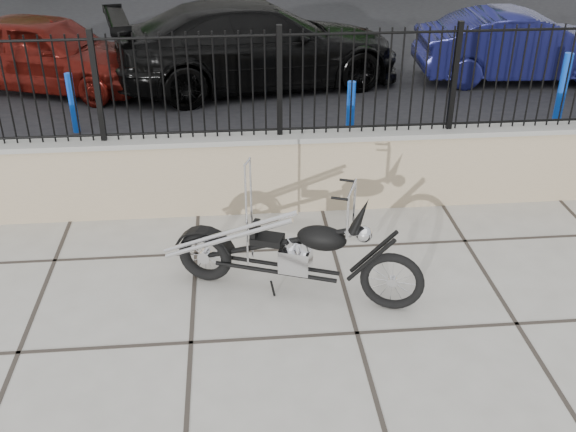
# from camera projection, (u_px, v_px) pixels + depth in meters

# --- Properties ---
(ground_plane) EXTENTS (90.00, 90.00, 0.00)m
(ground_plane) POSITION_uv_depth(u_px,v_px,m) (191.00, 343.00, 6.00)
(ground_plane) COLOR #99968E
(ground_plane) RESTS_ON ground
(parking_lot) EXTENTS (30.00, 30.00, 0.00)m
(parking_lot) POSITION_uv_depth(u_px,v_px,m) (209.00, 23.00, 16.91)
(parking_lot) COLOR black
(parking_lot) RESTS_ON ground
(retaining_wall) EXTENTS (14.00, 0.36, 0.96)m
(retaining_wall) POSITION_uv_depth(u_px,v_px,m) (196.00, 175.00, 7.95)
(retaining_wall) COLOR gray
(retaining_wall) RESTS_ON ground_plane
(iron_fence) EXTENTS (14.00, 0.08, 1.20)m
(iron_fence) POSITION_uv_depth(u_px,v_px,m) (189.00, 86.00, 7.43)
(iron_fence) COLOR black
(iron_fence) RESTS_ON retaining_wall
(chopper_motorcycle) EXTENTS (2.34, 1.20, 1.40)m
(chopper_motorcycle) POSITION_uv_depth(u_px,v_px,m) (291.00, 231.00, 6.34)
(chopper_motorcycle) COLOR black
(chopper_motorcycle) RESTS_ON ground_plane
(car_red) EXTENTS (4.24, 2.85, 1.34)m
(car_red) POSITION_uv_depth(u_px,v_px,m) (47.00, 52.00, 11.99)
(car_red) COLOR #4F0F0B
(car_red) RESTS_ON parking_lot
(car_black) EXTENTS (5.54, 3.16, 1.51)m
(car_black) POSITION_uv_depth(u_px,v_px,m) (258.00, 45.00, 12.11)
(car_black) COLOR black
(car_black) RESTS_ON parking_lot
(car_blue) EXTENTS (3.92, 1.56, 1.27)m
(car_blue) POSITION_uv_depth(u_px,v_px,m) (522.00, 46.00, 12.49)
(car_blue) COLOR #10123D
(car_blue) RESTS_ON parking_lot
(bollard_a) EXTENTS (0.14, 0.14, 0.93)m
(bollard_a) POSITION_uv_depth(u_px,v_px,m) (73.00, 103.00, 10.21)
(bollard_a) COLOR #0B36A6
(bollard_a) RESTS_ON ground_plane
(bollard_b) EXTENTS (0.13, 0.13, 1.01)m
(bollard_b) POSITION_uv_depth(u_px,v_px,m) (350.00, 116.00, 9.63)
(bollard_b) COLOR blue
(bollard_b) RESTS_ON ground_plane
(bollard_c) EXTENTS (0.14, 0.14, 1.14)m
(bollard_c) POSITION_uv_depth(u_px,v_px,m) (562.00, 89.00, 10.47)
(bollard_c) COLOR #0C4EB4
(bollard_c) RESTS_ON ground_plane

